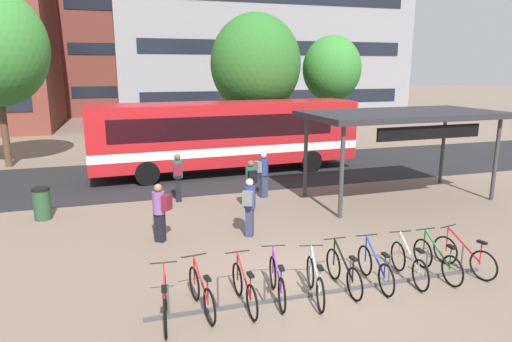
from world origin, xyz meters
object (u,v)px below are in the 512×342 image
parked_bicycle_green_8 (437,261)px  commuter_grey_pack_2 (249,204)px  parked_bicycle_white_7 (409,264)px  parked_bicycle_red_9 (464,256)px  transit_shelter (403,117)px  parked_bicycle_purple_3 (277,282)px  parked_bicycle_blue_6 (375,269)px  commuter_maroon_pack_3 (160,209)px  commuter_maroon_pack_4 (178,175)px  parked_bicycle_black_5 (343,272)px  city_bus (228,134)px  street_tree_2 (256,64)px  street_tree_0 (332,69)px  parked_bicycle_red_0 (165,303)px  commuter_grey_pack_0 (263,172)px  parked_bicycle_red_1 (202,293)px  commuter_black_pack_1 (251,182)px  trash_bin (42,204)px  parked_bicycle_red_2 (244,289)px  parked_bicycle_silver_4 (315,281)px

parked_bicycle_green_8 → commuter_grey_pack_2: bearing=42.8°
parked_bicycle_white_7 → parked_bicycle_red_9: bearing=-83.3°
transit_shelter → parked_bicycle_purple_3: bearing=-141.4°
parked_bicycle_blue_6 → commuter_maroon_pack_3: size_ratio=1.04×
commuter_maroon_pack_4 → parked_bicycle_black_5: bearing=-154.7°
city_bus → street_tree_2: bearing=55.2°
city_bus → parked_bicycle_black_5: size_ratio=7.03×
street_tree_0 → parked_bicycle_black_5: bearing=-115.1°
parked_bicycle_red_0 → commuter_grey_pack_0: 8.68m
parked_bicycle_red_1 → commuter_black_pack_1: bearing=-31.7°
street_tree_0 → commuter_maroon_pack_3: bearing=-132.4°
city_bus → parked_bicycle_red_0: bearing=-111.5°
parked_bicycle_blue_6 → transit_shelter: (4.51, 5.78, 2.63)m
city_bus → commuter_grey_pack_0: bearing=-89.3°
city_bus → trash_bin: 8.73m
parked_bicycle_red_1 → parked_bicycle_black_5: (3.11, 0.01, 0.00)m
trash_bin → street_tree_2: street_tree_2 is taller
parked_bicycle_red_2 → parked_bicycle_red_9: bearing=-90.9°
parked_bicycle_blue_6 → parked_bicycle_white_7: size_ratio=1.00×
parked_bicycle_purple_3 → parked_bicycle_red_9: same height
parked_bicycle_black_5 → street_tree_2: bearing=-8.8°
parked_bicycle_red_0 → commuter_maroon_pack_4: bearing=-3.9°
parked_bicycle_silver_4 → commuter_maroon_pack_3: (-2.74, 4.16, 0.56)m
commuter_maroon_pack_3 → commuter_maroon_pack_4: 3.86m
trash_bin → street_tree_2: 13.88m
parked_bicycle_blue_6 → street_tree_0: street_tree_0 is taller
parked_bicycle_red_0 → trash_bin: 7.80m
parked_bicycle_red_1 → parked_bicycle_blue_6: same height
parked_bicycle_blue_6 → street_tree_2: size_ratio=0.23×
street_tree_0 → commuter_grey_pack_0: bearing=-128.7°
transit_shelter → parked_bicycle_green_8: bearing=-118.2°
parked_bicycle_green_8 → transit_shelter: bearing=-26.4°
commuter_black_pack_1 → street_tree_2: 11.12m
parked_bicycle_purple_3 → street_tree_0: size_ratio=0.26×
parked_bicycle_red_0 → commuter_black_pack_1: (3.48, 6.07, 0.61)m
parked_bicycle_red_0 → commuter_grey_pack_0: (4.36, 7.48, 0.59)m
parked_bicycle_red_1 → commuter_grey_pack_0: commuter_grey_pack_0 is taller
parked_bicycle_red_2 → parked_bicycle_red_1: bearing=83.3°
city_bus → commuter_maroon_pack_3: city_bus is taller
parked_bicycle_white_7 → commuter_maroon_pack_4: (-4.14, 7.74, 0.61)m
parked_bicycle_white_7 → commuter_maroon_pack_3: size_ratio=1.04×
parked_bicycle_red_0 → street_tree_2: size_ratio=0.23×
trash_bin → street_tree_2: bearing=42.0°
parked_bicycle_green_8 → street_tree_2: (0.52, 15.87, 4.53)m
city_bus → parked_bicycle_red_9: size_ratio=7.15×
parked_bicycle_green_8 → parked_bicycle_black_5: bearing=88.1°
parked_bicycle_silver_4 → parked_bicycle_white_7: bearing=-73.6°
commuter_grey_pack_2 → parked_bicycle_white_7: bearing=-116.0°
commuter_grey_pack_2 → parked_bicycle_blue_6: bearing=-125.5°
parked_bicycle_red_0 → parked_bicycle_green_8: bearing=-83.6°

